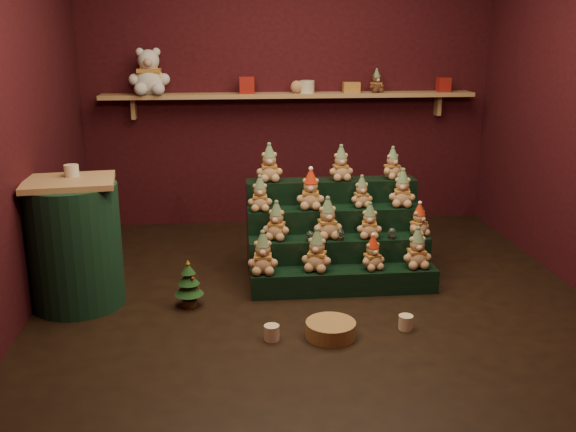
{
  "coord_description": "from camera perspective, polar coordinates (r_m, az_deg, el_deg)",
  "views": [
    {
      "loc": [
        -0.63,
        -4.37,
        1.89
      ],
      "look_at": [
        -0.18,
        0.25,
        0.55
      ],
      "focal_mm": 40.0,
      "sensor_mm": 36.0,
      "label": 1
    }
  ],
  "objects": [
    {
      "name": "teddy_13",
      "position": [
        5.25,
        4.72,
        4.7
      ],
      "size": [
        0.21,
        0.19,
        0.28
      ],
      "primitive_type": null,
      "rotation": [
        0.0,
        0.0,
        0.09
      ],
      "color": "tan",
      "rests_on": "riser_tier_back"
    },
    {
      "name": "scarf_gift_box",
      "position": [
        6.36,
        5.65,
        11.3
      ],
      "size": [
        0.16,
        0.1,
        0.1
      ],
      "primitive_type": "cube",
      "color": "orange",
      "rests_on": "back_shelf"
    },
    {
      "name": "teddy_0",
      "position": [
        4.69,
        -2.25,
        -3.29
      ],
      "size": [
        0.23,
        0.21,
        0.31
      ],
      "primitive_type": null,
      "rotation": [
        0.0,
        0.0,
        -0.07
      ],
      "color": "tan",
      "rests_on": "riser_tier_front"
    },
    {
      "name": "teddy_11",
      "position": [
        5.2,
        10.14,
        2.45
      ],
      "size": [
        0.25,
        0.23,
        0.29
      ],
      "primitive_type": null,
      "rotation": [
        0.0,
        0.0,
        -0.22
      ],
      "color": "tan",
      "rests_on": "riser_tier_midback"
    },
    {
      "name": "mug_left",
      "position": [
        4.14,
        -1.47,
        -10.32
      ],
      "size": [
        0.1,
        0.1,
        0.1
      ],
      "primitive_type": "cylinder",
      "color": "beige",
      "rests_on": "ground"
    },
    {
      "name": "riser_tier_back",
      "position": [
        5.38,
        3.79,
        -0.49
      ],
      "size": [
        1.4,
        0.22,
        0.72
      ],
      "primitive_type": "cube",
      "color": "black",
      "rests_on": "ground"
    },
    {
      "name": "shelf_plush_ball",
      "position": [
        6.28,
        0.79,
        11.41
      ],
      "size": [
        0.12,
        0.12,
        0.12
      ],
      "primitive_type": "sphere",
      "color": "tan",
      "rests_on": "back_shelf"
    },
    {
      "name": "gift_tin_red_b",
      "position": [
        6.59,
        13.65,
        11.28
      ],
      "size": [
        0.12,
        0.12,
        0.14
      ],
      "primitive_type": "cube",
      "color": "maroon",
      "rests_on": "back_shelf"
    },
    {
      "name": "teddy_10",
      "position": [
        5.14,
        6.56,
        2.16
      ],
      "size": [
        0.19,
        0.18,
        0.25
      ],
      "primitive_type": null,
      "rotation": [
        0.0,
        0.0,
        0.1
      ],
      "color": "tan",
      "rests_on": "riser_tier_midback"
    },
    {
      "name": "snow_globe_b",
      "position": [
        4.9,
        4.67,
        -1.66
      ],
      "size": [
        0.06,
        0.06,
        0.09
      ],
      "color": "black",
      "rests_on": "riser_tier_midfront"
    },
    {
      "name": "front_wall",
      "position": [
        2.45,
        9.41,
        4.3
      ],
      "size": [
        4.0,
        0.1,
        2.8
      ],
      "primitive_type": "cube",
      "color": "black",
      "rests_on": "ground"
    },
    {
      "name": "riser_tier_midback",
      "position": [
        5.2,
        4.16,
        -2.13
      ],
      "size": [
        1.4,
        0.22,
        0.54
      ],
      "primitive_type": "cube",
      "color": "black",
      "rests_on": "ground"
    },
    {
      "name": "back_wall",
      "position": [
        6.47,
        0.0,
        11.72
      ],
      "size": [
        4.0,
        0.1,
        2.8
      ],
      "primitive_type": "cube",
      "color": "black",
      "rests_on": "ground"
    },
    {
      "name": "teddy_1",
      "position": [
        4.75,
        2.59,
        -3.05
      ],
      "size": [
        0.28,
        0.26,
        0.31
      ],
      "primitive_type": null,
      "rotation": [
        0.0,
        0.0,
        -0.35
      ],
      "color": "tan",
      "rests_on": "riser_tier_front"
    },
    {
      "name": "mini_christmas_tree",
      "position": [
        4.62,
        -8.82,
        -5.97
      ],
      "size": [
        0.21,
        0.21,
        0.35
      ],
      "rotation": [
        0.0,
        0.0,
        -0.3
      ],
      "color": "#463219",
      "rests_on": "ground"
    },
    {
      "name": "teddy_14",
      "position": [
        5.37,
        9.27,
        4.66
      ],
      "size": [
        0.23,
        0.22,
        0.25
      ],
      "primitive_type": null,
      "rotation": [
        0.0,
        0.0,
        0.41
      ],
      "color": "tan",
      "rests_on": "riser_tier_back"
    },
    {
      "name": "riser_tier_midfront",
      "position": [
        5.03,
        4.56,
        -3.88
      ],
      "size": [
        1.4,
        0.22,
        0.36
      ],
      "primitive_type": "cube",
      "color": "black",
      "rests_on": "ground"
    },
    {
      "name": "left_wall",
      "position": [
        4.62,
        -23.77,
        8.64
      ],
      "size": [
        0.1,
        4.0,
        2.8
      ],
      "primitive_type": "cube",
      "color": "black",
      "rests_on": "ground"
    },
    {
      "name": "table_ornament",
      "position": [
        4.72,
        -18.7,
        3.86
      ],
      "size": [
        0.1,
        0.1,
        0.08
      ],
      "primitive_type": "cylinder",
      "color": "beige",
      "rests_on": "side_table"
    },
    {
      "name": "white_bear",
      "position": [
        6.25,
        -12.27,
        12.95
      ],
      "size": [
        0.4,
        0.36,
        0.54
      ],
      "primitive_type": null,
      "rotation": [
        0.0,
        0.0,
        0.05
      ],
      "color": "silver",
      "rests_on": "back_shelf"
    },
    {
      "name": "teddy_7",
      "position": [
        5.07,
        11.57,
        -0.35
      ],
      "size": [
        0.24,
        0.23,
        0.25
      ],
      "primitive_type": null,
      "rotation": [
        0.0,
        0.0,
        0.57
      ],
      "color": "tan",
      "rests_on": "riser_tier_midfront"
    },
    {
      "name": "snow_globe_a",
      "position": [
        4.86,
        1.97,
        -1.79
      ],
      "size": [
        0.06,
        0.06,
        0.08
      ],
      "color": "black",
      "rests_on": "riser_tier_midfront"
    },
    {
      "name": "gift_tin_cream",
      "position": [
        6.29,
        1.71,
        11.41
      ],
      "size": [
        0.14,
        0.14,
        0.12
      ],
      "primitive_type": "cylinder",
      "color": "beige",
      "rests_on": "back_shelf"
    },
    {
      "name": "teddy_5",
      "position": [
        4.92,
        3.52,
        -0.2
      ],
      "size": [
        0.24,
        0.23,
        0.31
      ],
      "primitive_type": null,
      "rotation": [
        0.0,
        0.0,
        0.12
      ],
      "color": "tan",
      "rests_on": "riser_tier_midfront"
    },
    {
      "name": "ground",
      "position": [
        4.8,
        2.41,
        -7.14
      ],
      "size": [
        4.0,
        4.0,
        0.0
      ],
      "primitive_type": "plane",
      "color": "black",
      "rests_on": "ground"
    },
    {
      "name": "teddy_4",
      "position": [
        4.88,
        -1.03,
        -0.43
      ],
      "size": [
        0.26,
        0.24,
        0.29
      ],
      "primitive_type": null,
      "rotation": [
        0.0,
        0.0,
        -0.33
      ],
      "color": "tan",
      "rests_on": "riser_tier_midfront"
    },
    {
      "name": "wicker_basket",
      "position": [
        4.19,
        3.81,
        -10.02
      ],
      "size": [
        0.39,
        0.39,
        0.1
      ],
      "primitive_type": "cylinder",
      "rotation": [
        0.0,
        0.0,
        0.23
      ],
      "color": "#A17C41",
      "rests_on": "ground"
    },
    {
      "name": "back_shelf",
      "position": [
        6.3,
        0.16,
        10.64
      ],
      "size": [
        3.6,
        0.26,
        0.24
      ],
      "color": "tan",
      "rests_on": "ground"
    },
    {
      "name": "teddy_2",
      "position": [
        4.82,
        7.53,
        -3.25
      ],
      "size": [
        0.22,
        0.21,
        0.26
      ],
      "primitive_type": null,
      "rotation": [
        0.0,
        0.0,
        0.31
      ],
      "color": "tan",
      "rests_on": "riser_tier_front"
    },
    {
      "name": "brown_bear",
      "position": [
        6.39,
        7.86,
        11.79
      ],
      "size": [
        0.19,
        0.18,
        0.22
      ],
      "primitive_type": null,
      "rotation": [
        0.0,
        0.0,
        0.28
      ],
      "color": "#482618",
      "rests_on": "back_shelf"
    },
    {
      "name": "teddy_3",
      "position": [
        4.9,
        11.4,
        -2.8
      ],
      "size": [
        0.22,
        0.2,
        0.3
      ],
      "primitive_type": null,
      "rotation": [
        0.0,
        0.0,
        0.04
      ],
      "color": "tan",
      "rests_on": "riser_tier_front"
    },
    {
      "name": "side_table",
      "position": [
        4.75,
        -18.41,
        -2.36
      ],
      "size": [
        0.66,
        0.64,
        0.92
      ],
      "rotation": [
        0.0,
        0.0,
        0.13
      ],
      "color": "tan",
      "rests_on": "ground"
    },
    {
      "name": "teddy_9",
      "position": [
        5.05,
        2.02,
        2.37
      ],
      "size": [
        0.24,
        0.22,
        0.31
      ],
      "primitive_type": null,
      "rotation": [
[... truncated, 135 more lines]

